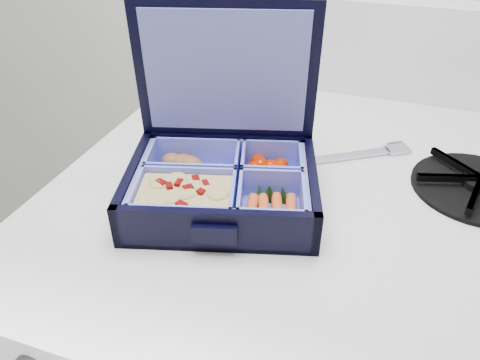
% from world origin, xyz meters
% --- Properties ---
extents(bento_box, '(0.25, 0.22, 0.05)m').
position_xyz_m(bento_box, '(0.28, 1.55, 1.03)').
color(bento_box, black).
rests_on(bento_box, stove).
extents(burner_grate, '(0.20, 0.20, 0.02)m').
position_xyz_m(burner_grate, '(0.57, 1.68, 1.02)').
color(burner_grate, black).
rests_on(burner_grate, stove).
extents(burner_grate_rear, '(0.23, 0.23, 0.02)m').
position_xyz_m(burner_grate_rear, '(0.16, 1.81, 1.02)').
color(burner_grate_rear, black).
rests_on(burner_grate_rear, stove).
extents(fork, '(0.18, 0.13, 0.01)m').
position_xyz_m(fork, '(0.39, 1.69, 1.01)').
color(fork, '#B2B4CD').
rests_on(fork, stove).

